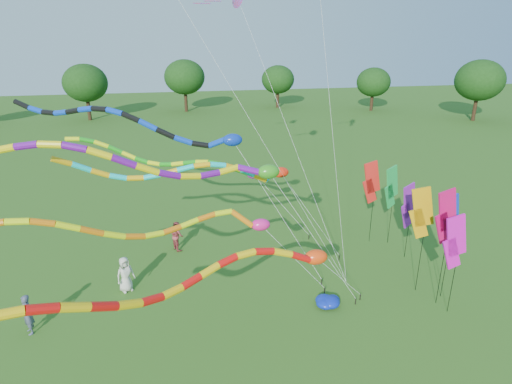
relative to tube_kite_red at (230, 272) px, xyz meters
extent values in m
plane|color=#245115|center=(3.55, -0.21, -3.76)|extent=(160.00, 160.00, 0.00)
cylinder|color=#382314|center=(40.58, 40.73, -2.67)|extent=(0.50, 0.50, 2.18)
ellipsoid|color=#14380F|center=(40.58, 40.73, 0.18)|extent=(4.60, 4.60, 3.91)
cylinder|color=#382314|center=(26.95, 45.46, -2.19)|extent=(0.50, 0.50, 3.13)
ellipsoid|color=#14380F|center=(26.95, 45.46, 1.89)|extent=(6.61, 6.61, 5.62)
cylinder|color=#382314|center=(14.68, 51.56, -2.04)|extent=(0.50, 0.50, 3.44)
ellipsoid|color=#14380F|center=(14.68, 51.56, 2.45)|extent=(7.26, 7.26, 6.17)
cylinder|color=#382314|center=(0.95, 51.61, -1.97)|extent=(0.50, 0.50, 3.59)
ellipsoid|color=#14380F|center=(0.95, 51.61, 2.72)|extent=(7.58, 7.58, 6.44)
cylinder|color=#382314|center=(-13.87, 53.84, -2.35)|extent=(0.50, 0.50, 2.83)
ellipsoid|color=#14380F|center=(-13.87, 53.84, 1.35)|extent=(5.97, 5.97, 5.08)
cylinder|color=black|center=(6.27, 2.66, -3.61)|extent=(0.05, 0.05, 0.30)
cylinder|color=silver|center=(4.95, 2.09, -2.06)|extent=(0.02, 0.02, 4.05)
ellipsoid|color=#F23E0C|center=(3.62, 1.51, -0.64)|extent=(0.95, 0.61, 0.61)
cylinder|color=red|center=(2.92, 1.32, -0.45)|extent=(0.28, 0.28, 0.86)
cylinder|color=#E7B40B|center=(2.16, 1.18, -0.12)|extent=(0.28, 0.28, 0.82)
cylinder|color=red|center=(1.41, 1.02, 0.11)|extent=(0.28, 0.28, 0.77)
cylinder|color=#E7B40B|center=(0.69, 0.81, 0.19)|extent=(0.28, 0.28, 0.75)
cylinder|color=red|center=(-0.01, 0.53, 0.14)|extent=(0.28, 0.28, 0.76)
cylinder|color=#E7B40B|center=(-0.68, 0.20, 0.01)|extent=(0.28, 0.28, 0.77)
cylinder|color=red|center=(-1.32, -0.20, -0.10)|extent=(0.28, 0.28, 0.77)
cylinder|color=#E7B40B|center=(-1.95, -0.64, -0.13)|extent=(0.28, 0.28, 0.77)
cylinder|color=red|center=(-2.56, -1.11, -0.02)|extent=(0.28, 0.28, 0.79)
cylinder|color=#E7B40B|center=(-3.17, -1.58, 0.22)|extent=(0.28, 0.28, 0.83)
cylinder|color=red|center=(-3.79, -2.04, 0.55)|extent=(0.28, 0.28, 0.85)
cylinder|color=#E7B40B|center=(-4.42, -2.46, 0.91)|extent=(0.28, 0.28, 0.83)
cylinder|color=red|center=(-5.08, -2.82, 1.20)|extent=(0.28, 0.28, 0.79)
cylinder|color=#E7B40B|center=(-5.76, -3.13, 1.37)|extent=(0.28, 0.28, 0.76)
cylinder|color=black|center=(4.86, 3.49, -3.61)|extent=(0.05, 0.05, 0.30)
cylinder|color=silver|center=(3.28, 3.22, -1.60)|extent=(0.02, 0.02, 4.95)
ellipsoid|color=#E4197E|center=(1.69, 2.96, 0.28)|extent=(0.79, 0.51, 0.51)
cylinder|color=orange|center=(0.95, 3.10, 0.56)|extent=(0.23, 0.23, 1.04)
cylinder|color=#D3E40B|center=(0.20, 3.25, 0.82)|extent=(0.23, 0.23, 0.71)
cylinder|color=orange|center=(-0.50, 3.13, 0.75)|extent=(0.23, 0.23, 0.72)
cylinder|color=#D3E40B|center=(-1.18, 2.93, 0.62)|extent=(0.23, 0.23, 0.73)
cylinder|color=orange|center=(-1.86, 2.68, 0.51)|extent=(0.23, 0.23, 0.73)
cylinder|color=#D3E40B|center=(-2.54, 2.39, 0.51)|extent=(0.23, 0.23, 0.74)
cylinder|color=orange|center=(-3.21, 2.09, 0.65)|extent=(0.23, 0.23, 0.77)
cylinder|color=#D3E40B|center=(-3.88, 1.78, 0.91)|extent=(0.23, 0.23, 0.80)
cylinder|color=orange|center=(-4.56, 1.51, 1.26)|extent=(0.23, 0.23, 0.81)
cylinder|color=#D3E40B|center=(-5.24, 1.29, 1.60)|extent=(0.23, 0.23, 0.79)
cylinder|color=orange|center=(-5.93, 1.13, 1.87)|extent=(0.23, 0.23, 0.74)
cylinder|color=#D3E40B|center=(-6.64, 1.04, 2.01)|extent=(0.23, 0.23, 0.72)
cylinder|color=black|center=(5.93, 2.39, -3.61)|extent=(0.05, 0.05, 0.30)
cylinder|color=silver|center=(3.90, 2.37, -0.37)|extent=(0.02, 0.02, 7.44)
ellipsoid|color=#308B19|center=(1.86, 2.35, 2.74)|extent=(0.86, 0.55, 0.55)
cylinder|color=#650C8D|center=(1.14, 2.57, 2.80)|extent=(0.25, 0.25, 0.87)
cylinder|color=yellow|center=(0.40, 2.72, 2.79)|extent=(0.25, 0.25, 0.76)
cylinder|color=#650C8D|center=(-0.34, 2.56, 2.71)|extent=(0.25, 0.25, 0.76)
cylinder|color=yellow|center=(-1.07, 2.36, 2.75)|extent=(0.25, 0.25, 0.77)
cylinder|color=#650C8D|center=(-1.80, 2.16, 2.92)|extent=(0.25, 0.25, 0.80)
cylinder|color=yellow|center=(-2.54, 1.98, 3.22)|extent=(0.25, 0.25, 0.83)
cylinder|color=#650C8D|center=(-3.27, 1.84, 3.58)|extent=(0.25, 0.25, 0.83)
cylinder|color=yellow|center=(-4.01, 1.76, 3.92)|extent=(0.25, 0.25, 0.80)
cylinder|color=#650C8D|center=(-4.75, 1.74, 4.17)|extent=(0.25, 0.25, 0.76)
cylinder|color=yellow|center=(-5.48, 1.79, 4.28)|extent=(0.25, 0.25, 0.74)
cylinder|color=#650C8D|center=(-6.22, 1.91, 4.26)|extent=(0.25, 0.25, 0.76)
cylinder|color=yellow|center=(-6.96, 2.07, 4.14)|extent=(0.25, 0.25, 0.77)
cylinder|color=black|center=(4.98, 4.23, -3.61)|extent=(0.05, 0.05, 0.30)
cylinder|color=silver|center=(2.98, 4.93, -0.12)|extent=(0.02, 0.02, 7.95)
ellipsoid|color=#0B2CA2|center=(0.98, 5.64, 3.24)|extent=(0.87, 0.56, 0.56)
cylinder|color=#0B37B8|center=(0.31, 5.90, 3.08)|extent=(0.25, 0.25, 0.80)
cylinder|color=black|center=(-0.40, 6.07, 2.99)|extent=(0.25, 0.25, 0.77)
cylinder|color=#0B37B8|center=(-1.15, 6.14, 3.20)|extent=(0.25, 0.25, 0.80)
cylinder|color=black|center=(-1.90, 6.24, 3.52)|extent=(0.25, 0.25, 0.83)
cylinder|color=#0B37B8|center=(-2.62, 6.38, 3.89)|extent=(0.25, 0.25, 0.82)
cylinder|color=black|center=(-3.33, 6.59, 4.22)|extent=(0.25, 0.25, 0.79)
cylinder|color=#0B37B8|center=(-4.01, 6.86, 4.44)|extent=(0.25, 0.25, 0.75)
cylinder|color=black|center=(-4.67, 7.19, 4.53)|extent=(0.25, 0.25, 0.74)
cylinder|color=#0B37B8|center=(-5.31, 7.57, 4.48)|extent=(0.25, 0.25, 0.76)
cylinder|color=black|center=(-5.94, 7.99, 4.35)|extent=(0.25, 0.25, 0.77)
cylinder|color=#0B37B8|center=(-6.56, 8.41, 4.22)|extent=(0.25, 0.25, 0.76)
cylinder|color=black|center=(-7.19, 8.83, 4.17)|extent=(0.25, 0.25, 0.75)
cylinder|color=#0B37B8|center=(-7.83, 9.21, 4.25)|extent=(0.25, 0.25, 0.76)
cylinder|color=black|center=(-8.49, 9.54, 4.48)|extent=(0.25, 0.25, 0.79)
cylinder|color=black|center=(6.70, 6.32, -3.61)|extent=(0.05, 0.05, 0.30)
cylinder|color=silver|center=(4.91, 5.85, -0.89)|extent=(0.02, 0.02, 6.36)
ellipsoid|color=red|center=(3.12, 5.37, 1.69)|extent=(0.76, 0.49, 0.49)
cylinder|color=#0BC6CA|center=(2.53, 5.00, 1.64)|extent=(0.22, 0.22, 0.76)
cylinder|color=#E5A30C|center=(1.98, 4.59, 1.77)|extent=(0.22, 0.22, 0.74)
cylinder|color=#0BC6CA|center=(1.38, 4.36, 2.12)|extent=(0.22, 0.22, 0.73)
cylinder|color=#E5A30C|center=(0.76, 4.18, 2.42)|extent=(0.22, 0.22, 0.69)
cylinder|color=#0BC6CA|center=(0.13, 4.08, 2.60)|extent=(0.22, 0.22, 0.65)
cylinder|color=#E5A30C|center=(-0.52, 4.03, 2.64)|extent=(0.22, 0.22, 0.66)
cylinder|color=#0BC6CA|center=(-1.17, 4.03, 2.56)|extent=(0.22, 0.22, 0.68)
cylinder|color=#E5A30C|center=(-1.84, 4.05, 2.41)|extent=(0.22, 0.22, 0.69)
cylinder|color=#0BC6CA|center=(-2.50, 4.07, 2.28)|extent=(0.22, 0.22, 0.67)
cylinder|color=#E5A30C|center=(-3.16, 4.06, 2.25)|extent=(0.22, 0.22, 0.66)
cylinder|color=#0BC6CA|center=(-3.81, 4.02, 2.36)|extent=(0.22, 0.22, 0.67)
cylinder|color=#E5A30C|center=(-4.44, 3.91, 2.59)|extent=(0.22, 0.22, 0.70)
cylinder|color=#0BC6CA|center=(-5.05, 3.73, 2.92)|extent=(0.22, 0.22, 0.73)
cylinder|color=#E5A30C|center=(-5.65, 3.49, 3.25)|extent=(0.22, 0.22, 0.72)
cylinder|color=black|center=(5.88, 9.00, -3.61)|extent=(0.05, 0.05, 0.30)
cylinder|color=silver|center=(4.31, 9.35, -1.60)|extent=(0.02, 0.02, 4.94)
ellipsoid|color=#920D90|center=(2.74, 9.69, 0.27)|extent=(0.86, 0.56, 0.56)
cylinder|color=#179814|center=(1.99, 9.58, 0.49)|extent=(0.25, 0.25, 1.00)
cylinder|color=#D9E60C|center=(1.24, 9.50, 0.84)|extent=(0.25, 0.25, 0.76)
cylinder|color=#179814|center=(0.57, 9.74, 1.00)|extent=(0.25, 0.25, 0.73)
cylinder|color=#D9E60C|center=(-0.10, 10.04, 1.02)|extent=(0.25, 0.25, 0.74)
cylinder|color=#179814|center=(-0.76, 10.37, 0.94)|extent=(0.25, 0.25, 0.75)
cylinder|color=#D9E60C|center=(-1.42, 10.72, 0.80)|extent=(0.25, 0.25, 0.75)
cylinder|color=#179814|center=(-2.08, 11.05, 0.71)|extent=(0.25, 0.25, 0.74)
cylinder|color=#D9E60C|center=(-2.74, 11.34, 0.72)|extent=(0.25, 0.25, 0.73)
cylinder|color=#179814|center=(-3.42, 11.58, 0.87)|extent=(0.25, 0.25, 0.75)
cylinder|color=#D9E60C|center=(-4.12, 11.76, 1.15)|extent=(0.25, 0.25, 0.79)
cylinder|color=#179814|center=(-4.82, 11.87, 1.50)|extent=(0.25, 0.25, 0.81)
cylinder|color=#D9E60C|center=(-5.55, 11.92, 1.84)|extent=(0.25, 0.25, 0.79)
cylinder|color=#179814|center=(-6.28, 11.92, 2.09)|extent=(0.25, 0.25, 0.76)
cylinder|color=#D9E60C|center=(-7.02, 11.89, 2.20)|extent=(0.25, 0.25, 0.74)
cylinder|color=black|center=(6.05, 3.79, -3.61)|extent=(0.04, 0.04, 0.30)
cylinder|color=silver|center=(4.57, 4.00, 6.25)|extent=(0.01, 0.01, 19.65)
cylinder|color=black|center=(6.05, 3.79, -3.61)|extent=(0.04, 0.04, 0.30)
cylinder|color=silver|center=(0.08, 3.80, 6.76)|extent=(0.01, 0.01, 23.67)
cylinder|color=black|center=(6.05, 3.79, -3.61)|extent=(0.04, 0.04, 0.30)
cylinder|color=silver|center=(4.08, 7.45, 3.00)|extent=(0.01, 0.01, 15.36)
cube|color=purple|center=(0.86, 11.10, 9.19)|extent=(0.90, 0.12, 0.04)
cube|color=purple|center=(0.31, 11.10, 9.07)|extent=(0.90, 0.12, 0.04)
cylinder|color=black|center=(9.28, 8.10, -1.48)|extent=(0.02, 0.02, 4.55)
cube|color=red|center=(9.06, 8.07, 0.19)|extent=(1.16, 0.22, 1.93)
cube|color=red|center=(8.98, 8.06, -0.61)|extent=(1.01, 0.20, 1.51)
cylinder|color=black|center=(9.66, 1.12, -1.62)|extent=(0.02, 0.02, 4.29)
cube|color=#EC0DBA|center=(9.44, 1.12, -0.07)|extent=(1.16, 0.09, 1.93)
cube|color=#EC0DBA|center=(9.36, 1.12, -0.87)|extent=(1.01, 0.09, 1.51)
cylinder|color=black|center=(10.06, 2.23, -1.40)|extent=(0.02, 0.02, 4.72)
cube|color=#0D33C2|center=(9.84, 2.19, 0.36)|extent=(1.15, 0.29, 1.93)
cube|color=#0D33C2|center=(9.76, 2.17, -0.44)|extent=(1.00, 0.26, 1.51)
cylinder|color=black|center=(10.33, 5.95, -1.79)|extent=(0.02, 0.02, 3.94)
cube|color=purple|center=(10.12, 5.86, -0.42)|extent=(1.09, 0.53, 1.93)
cube|color=purple|center=(10.05, 5.83, -1.22)|extent=(0.96, 0.47, 1.51)
cylinder|color=black|center=(9.54, 1.79, -1.17)|extent=(0.02, 0.02, 5.17)
cube|color=#D30B5A|center=(9.32, 1.76, 0.81)|extent=(1.16, 0.22, 1.93)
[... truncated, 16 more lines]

